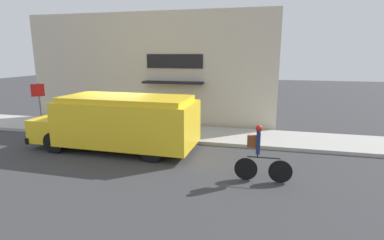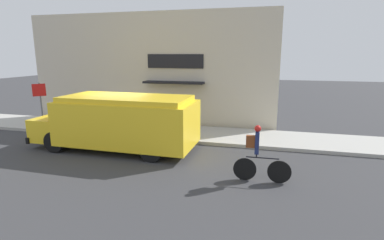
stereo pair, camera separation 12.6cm
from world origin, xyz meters
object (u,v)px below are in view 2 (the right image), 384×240
at_px(trash_bin, 128,115).
at_px(cyclist, 259,156).
at_px(school_bus, 120,121).
at_px(stop_sign_post, 40,98).

bearing_deg(trash_bin, cyclist, -37.45).
height_order(school_bus, cyclist, school_bus).
bearing_deg(school_bus, cyclist, -17.61).
bearing_deg(cyclist, school_bus, 160.23).
xyz_separation_m(school_bus, cyclist, (5.46, -1.82, -0.34)).
bearing_deg(cyclist, stop_sign_post, 160.14).
distance_m(school_bus, trash_bin, 3.74).
bearing_deg(school_bus, trash_bin, 113.04).
xyz_separation_m(stop_sign_post, trash_bin, (3.81, 1.68, -1.01)).
height_order(school_bus, trash_bin, school_bus).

